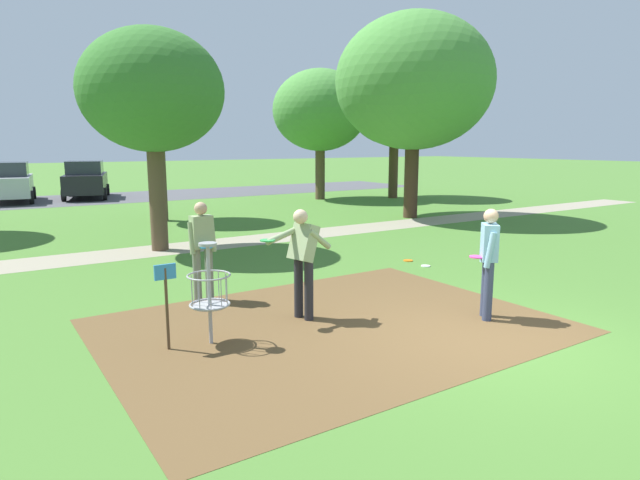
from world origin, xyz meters
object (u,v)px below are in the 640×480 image
at_px(player_foreground_watching, 303,256).
at_px(parked_car_center_left, 86,180).
at_px(frisbee_mid_grass, 426,266).
at_px(tree_mid_right, 414,82).
at_px(tree_near_left, 320,111).
at_px(player_throwing, 488,257).
at_px(frisbee_near_basket, 408,261).
at_px(tree_far_left, 157,109).
at_px(player_waiting_left, 202,245).
at_px(tree_mid_center, 395,106).
at_px(tree_near_right, 152,92).
at_px(parked_car_leftmost, 9,182).
at_px(disc_golf_basket, 205,290).

height_order(player_foreground_watching, parked_car_center_left, parked_car_center_left).
relative_size(frisbee_mid_grass, tree_mid_right, 0.03).
bearing_deg(tree_near_left, player_throwing, -115.26).
distance_m(player_foreground_watching, frisbee_near_basket, 4.86).
distance_m(tree_far_left, parked_car_center_left, 10.40).
bearing_deg(tree_near_left, player_foreground_watching, -124.12).
relative_size(player_waiting_left, tree_mid_center, 0.27).
xyz_separation_m(frisbee_mid_grass, tree_near_right, (-4.33, 5.09, 3.90)).
relative_size(frisbee_near_basket, tree_far_left, 0.04).
height_order(tree_near_left, parked_car_center_left, tree_near_left).
bearing_deg(tree_mid_center, player_waiting_left, -140.74).
bearing_deg(player_waiting_left, player_throwing, -45.13).
relative_size(tree_near_right, tree_mid_center, 0.85).
xyz_separation_m(tree_mid_center, parked_car_leftmost, (-16.14, 8.13, -3.55)).
relative_size(tree_mid_center, tree_far_left, 1.22).
bearing_deg(disc_golf_basket, tree_near_right, 77.91).
bearing_deg(parked_car_center_left, player_foreground_watching, -92.13).
relative_size(tree_near_left, tree_mid_center, 0.96).
xyz_separation_m(player_foreground_watching, parked_car_center_left, (0.82, 21.89, -0.06)).
xyz_separation_m(player_foreground_watching, tree_mid_right, (9.37, 7.76, 3.81)).
height_order(frisbee_near_basket, frisbee_mid_grass, same).
bearing_deg(player_foreground_watching, frisbee_near_basket, 27.79).
height_order(player_waiting_left, frisbee_mid_grass, player_waiting_left).
bearing_deg(tree_near_left, frisbee_near_basket, -115.06).
relative_size(frisbee_mid_grass, tree_near_right, 0.04).
relative_size(disc_golf_basket, parked_car_center_left, 0.31).
relative_size(disc_golf_basket, tree_near_left, 0.23).
bearing_deg(parked_car_center_left, tree_far_left, -86.03).
distance_m(player_foreground_watching, tree_near_right, 7.29).
distance_m(disc_golf_basket, parked_car_leftmost, 22.03).
height_order(tree_mid_center, tree_far_left, tree_mid_center).
relative_size(disc_golf_basket, parked_car_leftmost, 0.32).
distance_m(frisbee_mid_grass, parked_car_leftmost, 21.31).
xyz_separation_m(player_waiting_left, tree_near_right, (0.74, 4.90, 2.94)).
relative_size(player_waiting_left, tree_far_left, 0.33).
bearing_deg(player_throwing, tree_near_left, 64.74).
height_order(player_throwing, frisbee_mid_grass, player_throwing).
height_order(tree_far_left, parked_car_leftmost, tree_far_left).
bearing_deg(player_throwing, parked_car_center_left, 93.83).
relative_size(disc_golf_basket, player_throwing, 0.81).
height_order(disc_golf_basket, parked_car_leftmost, parked_car_leftmost).
bearing_deg(tree_near_left, parked_car_leftmost, 152.19).
distance_m(player_waiting_left, tree_mid_center, 19.14).
xyz_separation_m(player_waiting_left, parked_car_leftmost, (-1.57, 20.04, -0.05)).
relative_size(tree_mid_center, parked_car_center_left, 1.42).
xyz_separation_m(tree_far_left, parked_car_center_left, (-0.69, 9.95, -2.92)).
bearing_deg(disc_golf_basket, frisbee_near_basket, 22.42).
bearing_deg(frisbee_mid_grass, tree_mid_right, 49.78).
bearing_deg(frisbee_mid_grass, player_waiting_left, 177.90).
distance_m(player_waiting_left, frisbee_near_basket, 5.23).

